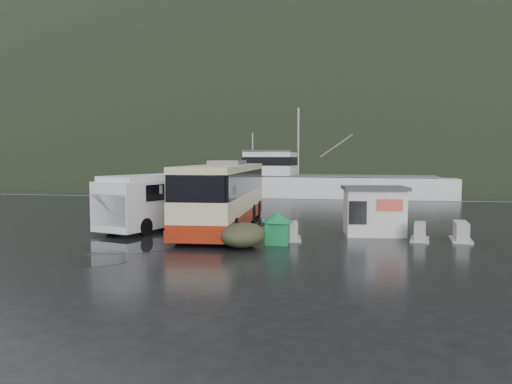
% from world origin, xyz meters
% --- Properties ---
extents(ground, '(160.00, 160.00, 0.00)m').
position_xyz_m(ground, '(0.00, 0.00, 0.00)').
color(ground, black).
rests_on(ground, ground).
extents(harbor_water, '(300.00, 180.00, 0.02)m').
position_xyz_m(harbor_water, '(0.00, 110.00, 0.00)').
color(harbor_water, black).
rests_on(harbor_water, ground).
extents(quay_edge, '(160.00, 0.60, 1.50)m').
position_xyz_m(quay_edge, '(0.00, 20.00, 0.00)').
color(quay_edge, '#999993').
rests_on(quay_edge, ground).
extents(headland, '(780.00, 540.00, 570.00)m').
position_xyz_m(headland, '(10.00, 250.00, 0.00)').
color(headland, black).
rests_on(headland, ground).
extents(coach_bus, '(3.82, 12.51, 3.49)m').
position_xyz_m(coach_bus, '(1.60, 1.79, 0.00)').
color(coach_bus, '#C2B893').
rests_on(coach_bus, ground).
extents(white_van, '(4.16, 7.04, 2.79)m').
position_xyz_m(white_van, '(-1.71, 0.52, 0.00)').
color(white_van, silver).
rests_on(white_van, ground).
extents(waste_bin_left, '(0.98, 0.98, 1.36)m').
position_xyz_m(waste_bin_left, '(5.05, -2.74, 0.00)').
color(waste_bin_left, '#136C39').
rests_on(waste_bin_left, ground).
extents(waste_bin_right, '(1.07, 1.07, 1.28)m').
position_xyz_m(waste_bin_right, '(1.46, -1.85, 0.00)').
color(waste_bin_right, '#136C39').
rests_on(waste_bin_right, ground).
extents(dome_tent, '(1.87, 2.57, 0.99)m').
position_xyz_m(dome_tent, '(3.76, -3.68, 0.00)').
color(dome_tent, '#343821').
rests_on(dome_tent, ground).
extents(ticket_kiosk, '(3.15, 2.53, 2.28)m').
position_xyz_m(ticket_kiosk, '(9.14, 0.57, 0.00)').
color(ticket_kiosk, beige).
rests_on(ticket_kiosk, ground).
extents(jersey_barrier_a, '(0.97, 1.63, 0.77)m').
position_xyz_m(jersey_barrier_a, '(5.51, -1.53, 0.00)').
color(jersey_barrier_a, '#999993').
rests_on(jersey_barrier_a, ground).
extents(jersey_barrier_b, '(0.99, 1.64, 0.77)m').
position_xyz_m(jersey_barrier_b, '(11.05, -0.67, 0.00)').
color(jersey_barrier_b, '#999993').
rests_on(jersey_barrier_b, ground).
extents(jersey_barrier_c, '(0.99, 1.74, 0.84)m').
position_xyz_m(jersey_barrier_c, '(12.78, -0.52, 0.00)').
color(jersey_barrier_c, '#999993').
rests_on(jersey_barrier_c, ground).
extents(fishing_trawler, '(25.06, 7.06, 9.90)m').
position_xyz_m(fishing_trawler, '(5.75, 26.79, 0.00)').
color(fishing_trawler, silver).
rests_on(fishing_trawler, ground).
extents(puddles, '(7.02, 13.63, 0.01)m').
position_xyz_m(puddles, '(0.37, -1.68, 0.01)').
color(puddles, black).
rests_on(puddles, ground).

